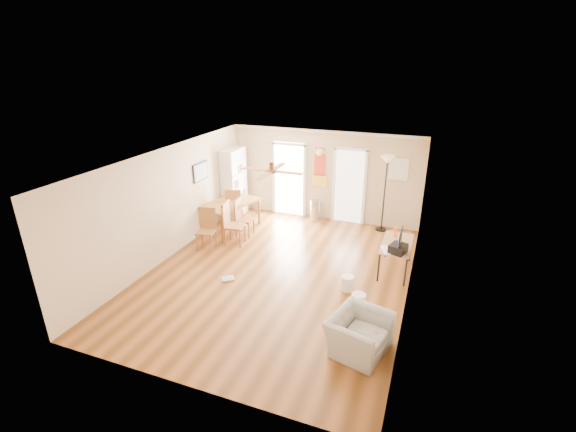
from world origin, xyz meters
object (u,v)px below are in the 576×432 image
at_px(dining_chair_right_b, 234,224).
at_px(wastebasket_a, 347,283).
at_px(dining_table, 231,216).
at_px(printer, 398,249).
at_px(dining_chair_near, 206,229).
at_px(torchiere_lamp, 384,194).
at_px(armchair, 359,334).
at_px(dining_chair_right_a, 245,218).
at_px(computer_desk, 395,257).
at_px(wastebasket_b, 358,302).
at_px(bookshelf, 234,183).
at_px(trash_can, 315,211).
at_px(dining_chair_far, 235,206).

bearing_deg(dining_chair_right_b, wastebasket_a, -117.52).
relative_size(dining_table, printer, 4.38).
distance_m(dining_chair_near, torchiere_lamp, 4.78).
xyz_separation_m(dining_chair_near, armchair, (4.30, -2.37, -0.19)).
xyz_separation_m(dining_chair_right_a, computer_desk, (3.98, -0.54, -0.16)).
xyz_separation_m(dining_chair_right_b, wastebasket_b, (3.52, -1.70, -0.40)).
height_order(bookshelf, printer, bookshelf).
height_order(trash_can, wastebasket_b, trash_can).
distance_m(printer, wastebasket_b, 1.52).
height_order(dining_chair_right_a, torchiere_lamp, torchiere_lamp).
bearing_deg(wastebasket_b, wastebasket_a, 120.66).
height_order(dining_chair_near, wastebasket_a, dining_chair_near).
bearing_deg(armchair, wastebasket_a, 33.05).
height_order(dining_table, dining_chair_near, dining_chair_near).
xyz_separation_m(printer, wastebasket_b, (-0.53, -1.29, -0.61)).
xyz_separation_m(torchiere_lamp, wastebasket_b, (0.15, -3.92, -0.88)).
relative_size(dining_chair_right_b, dining_chair_far, 1.06).
bearing_deg(dining_chair_near, armchair, -40.10).
xyz_separation_m(dining_table, dining_chair_right_a, (0.55, -0.22, 0.10)).
xyz_separation_m(dining_table, dining_chair_far, (-0.09, 0.43, 0.13)).
xyz_separation_m(trash_can, wastebasket_b, (2.07, -3.90, -0.15)).
xyz_separation_m(trash_can, wastebasket_a, (1.72, -3.32, -0.16)).
bearing_deg(dining_chair_far, torchiere_lamp, 173.90).
xyz_separation_m(dining_chair_right_b, armchair, (3.75, -2.84, -0.24)).
relative_size(dining_chair_right_a, trash_can, 1.59).
height_order(dining_table, armchair, dining_table).
height_order(printer, armchair, printer).
height_order(dining_chair_right_a, armchair, dining_chair_right_a).
relative_size(dining_chair_right_a, wastebasket_a, 3.23).
bearing_deg(dining_table, dining_chair_right_b, -55.56).
height_order(bookshelf, torchiere_lamp, torchiere_lamp).
bearing_deg(wastebasket_a, bookshelf, 144.72).
xyz_separation_m(bookshelf, trash_can, (2.38, 0.41, -0.70)).
relative_size(dining_chair_far, torchiere_lamp, 0.50).
bearing_deg(computer_desk, armchair, -94.63).
relative_size(dining_chair_right_b, armchair, 1.14).
bearing_deg(dining_table, printer, -14.74).
height_order(torchiere_lamp, computer_desk, torchiere_lamp).
bearing_deg(bookshelf, wastebasket_b, -42.70).
relative_size(trash_can, wastebasket_b, 1.97).
bearing_deg(bookshelf, dining_chair_right_b, -67.20).
xyz_separation_m(dining_chair_far, wastebasket_a, (3.81, -2.34, -0.37)).
xyz_separation_m(trash_can, printer, (2.60, -2.61, 0.46)).
relative_size(dining_chair_near, computer_desk, 0.81).
bearing_deg(printer, dining_chair_right_a, -176.20).
distance_m(dining_table, dining_chair_far, 0.46).
bearing_deg(trash_can, armchair, -65.53).
xyz_separation_m(dining_table, dining_chair_near, (0.00, -1.27, 0.12)).
bearing_deg(printer, dining_chair_right_b, -168.22).
bearing_deg(computer_desk, printer, -81.67).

